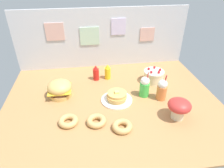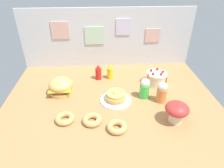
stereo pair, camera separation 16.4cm
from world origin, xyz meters
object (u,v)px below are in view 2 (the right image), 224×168
object	(u,v)px
burger	(61,86)
ketchup_bottle	(98,73)
layer_cake	(156,78)
mustard_bottle	(110,72)
cream_soda_cup	(145,88)
pancake_stack	(116,97)
mushroom_stool	(177,111)
donut_vanilla	(117,127)
donut_chocolate	(92,120)
donut_pink_glaze	(65,118)
orange_float_cup	(162,92)

from	to	relation	value
burger	ketchup_bottle	size ratio (longest dim) A/B	1.33
burger	layer_cake	size ratio (longest dim) A/B	1.06
mustard_bottle	cream_soda_cup	distance (m)	0.58
pancake_stack	layer_cake	size ratio (longest dim) A/B	1.36
mustard_bottle	mushroom_stool	bearing A→B (deg)	-56.35
burger	donut_vanilla	world-z (taller)	burger
mustard_bottle	donut_chocolate	world-z (taller)	mustard_bottle
mustard_bottle	donut_pink_glaze	distance (m)	0.94
burger	mushroom_stool	size ratio (longest dim) A/B	1.21
donut_pink_glaze	donut_vanilla	distance (m)	0.52
ketchup_bottle	orange_float_cup	distance (m)	0.87
pancake_stack	mustard_bottle	distance (m)	0.51
burger	orange_float_cup	bearing A→B (deg)	-11.43
orange_float_cup	pancake_stack	bearing A→B (deg)	175.67
burger	donut_vanilla	size ratio (longest dim) A/B	1.43
burger	cream_soda_cup	size ratio (longest dim) A/B	0.88
layer_cake	mushroom_stool	distance (m)	0.71
ketchup_bottle	donut_vanilla	world-z (taller)	ketchup_bottle
ketchup_bottle	donut_vanilla	xyz separation A→B (m)	(0.17, -0.94, -0.06)
mustard_bottle	donut_vanilla	xyz separation A→B (m)	(0.01, -0.95, -0.06)
layer_cake	burger	bearing A→B (deg)	-172.83
pancake_stack	mushroom_stool	size ratio (longest dim) A/B	1.55
donut_pink_glaze	mushroom_stool	size ratio (longest dim) A/B	0.85
layer_cake	donut_vanilla	xyz separation A→B (m)	(-0.56, -0.78, -0.05)
orange_float_cup	donut_vanilla	distance (m)	0.67
layer_cake	donut_vanilla	distance (m)	0.96
pancake_stack	burger	bearing A→B (deg)	163.16
orange_float_cup	donut_chocolate	bearing A→B (deg)	-158.49
donut_chocolate	donut_pink_glaze	bearing A→B (deg)	172.04
ketchup_bottle	orange_float_cup	size ratio (longest dim) A/B	0.67
orange_float_cup	donut_pink_glaze	bearing A→B (deg)	-165.70
ketchup_bottle	mushroom_stool	size ratio (longest dim) A/B	0.91
pancake_stack	cream_soda_cup	world-z (taller)	cream_soda_cup
mustard_bottle	cream_soda_cup	bearing A→B (deg)	-51.13
pancake_stack	orange_float_cup	world-z (taller)	orange_float_cup
cream_soda_cup	mushroom_stool	size ratio (longest dim) A/B	1.36
pancake_stack	donut_chocolate	distance (m)	0.42
pancake_stack	mustard_bottle	size ratio (longest dim) A/B	1.70
burger	pancake_stack	size ratio (longest dim) A/B	0.78
burger	mushroom_stool	distance (m)	1.30
pancake_stack	donut_chocolate	bearing A→B (deg)	-127.29
donut_pink_glaze	layer_cake	bearing A→B (deg)	31.01
donut_vanilla	ketchup_bottle	bearing A→B (deg)	99.99
pancake_stack	donut_chocolate	world-z (taller)	pancake_stack
orange_float_cup	donut_vanilla	size ratio (longest dim) A/B	1.61
burger	orange_float_cup	world-z (taller)	orange_float_cup
layer_cake	donut_pink_glaze	world-z (taller)	layer_cake
donut_pink_glaze	mushroom_stool	distance (m)	1.07
pancake_stack	donut_vanilla	world-z (taller)	pancake_stack
donut_pink_glaze	ketchup_bottle	bearing A→B (deg)	67.41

